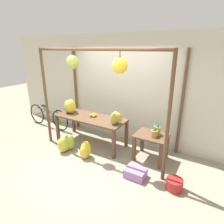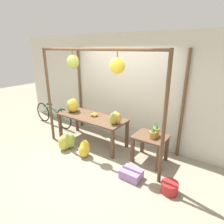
# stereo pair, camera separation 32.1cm
# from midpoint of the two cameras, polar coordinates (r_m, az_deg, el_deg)

# --- Properties ---
(ground_plane) EXTENTS (20.00, 20.00, 0.00)m
(ground_plane) POSITION_cam_midpoint_polar(r_m,az_deg,el_deg) (4.50, -3.93, -13.97)
(ground_plane) COLOR gray
(shop_wall_back) EXTENTS (8.00, 0.08, 2.80)m
(shop_wall_back) POSITION_cam_midpoint_polar(r_m,az_deg,el_deg) (5.02, 5.64, 6.88)
(shop_wall_back) COLOR beige
(shop_wall_back) RESTS_ON ground_plane
(stall_awning) EXTENTS (3.21, 1.31, 2.45)m
(stall_awning) POSITION_cam_midpoint_polar(r_m,az_deg,el_deg) (4.15, -0.70, 9.25)
(stall_awning) COLOR brown
(stall_awning) RESTS_ON ground_plane
(display_table_main) EXTENTS (1.89, 0.74, 0.75)m
(display_table_main) POSITION_cam_midpoint_polar(r_m,az_deg,el_deg) (4.92, -4.38, -2.39)
(display_table_main) COLOR brown
(display_table_main) RESTS_ON ground_plane
(display_table_side) EXTENTS (0.70, 0.60, 0.62)m
(display_table_side) POSITION_cam_midpoint_polar(r_m,az_deg,el_deg) (4.30, 13.71, -8.88)
(display_table_side) COLOR brown
(display_table_side) RESTS_ON ground_plane
(banana_pile_on_table) EXTENTS (0.36, 0.40, 0.39)m
(banana_pile_on_table) POSITION_cam_midpoint_polar(r_m,az_deg,el_deg) (5.26, -10.21, 1.96)
(banana_pile_on_table) COLOR gold
(banana_pile_on_table) RESTS_ON display_table_main
(orange_pile) EXTENTS (0.19, 0.17, 0.09)m
(orange_pile) POSITION_cam_midpoint_polar(r_m,az_deg,el_deg) (4.87, -3.56, -0.92)
(orange_pile) COLOR orange
(orange_pile) RESTS_ON display_table_main
(pineapple_cluster) EXTENTS (0.16, 0.31, 0.30)m
(pineapple_cluster) POSITION_cam_midpoint_polar(r_m,az_deg,el_deg) (4.17, 15.09, -5.86)
(pineapple_cluster) COLOR olive
(pineapple_cluster) RESTS_ON display_table_side
(banana_pile_ground_left) EXTENTS (0.42, 0.49, 0.41)m
(banana_pile_ground_left) POSITION_cam_midpoint_polar(r_m,az_deg,el_deg) (4.88, -11.91, -8.99)
(banana_pile_ground_left) COLOR #9EB247
(banana_pile_ground_left) RESTS_ON ground_plane
(banana_pile_ground_right) EXTENTS (0.34, 0.34, 0.43)m
(banana_pile_ground_right) POSITION_cam_midpoint_polar(r_m,az_deg,el_deg) (4.50, -6.30, -11.26)
(banana_pile_ground_right) COLOR yellow
(banana_pile_ground_right) RESTS_ON ground_plane
(fruit_crate_white) EXTENTS (0.40, 0.31, 0.18)m
(fruit_crate_white) POSITION_cam_midpoint_polar(r_m,az_deg,el_deg) (3.92, 8.36, -18.24)
(fruit_crate_white) COLOR #9970B7
(fruit_crate_white) RESTS_ON ground_plane
(blue_bucket) EXTENTS (0.30, 0.30, 0.20)m
(blue_bucket) POSITION_cam_midpoint_polar(r_m,az_deg,el_deg) (3.76, 19.67, -20.90)
(blue_bucket) COLOR #AD2323
(blue_bucket) RESTS_ON ground_plane
(parked_bicycle) EXTENTS (1.77, 0.08, 0.71)m
(parked_bicycle) POSITION_cam_midpoint_polar(r_m,az_deg,el_deg) (6.42, -16.19, -0.85)
(parked_bicycle) COLOR black
(parked_bicycle) RESTS_ON ground_plane
(papaya_pile) EXTENTS (0.28, 0.31, 0.30)m
(papaya_pile) POSITION_cam_midpoint_polar(r_m,az_deg,el_deg) (4.35, 3.17, -1.94)
(papaya_pile) COLOR #93A33D
(papaya_pile) RESTS_ON display_table_main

